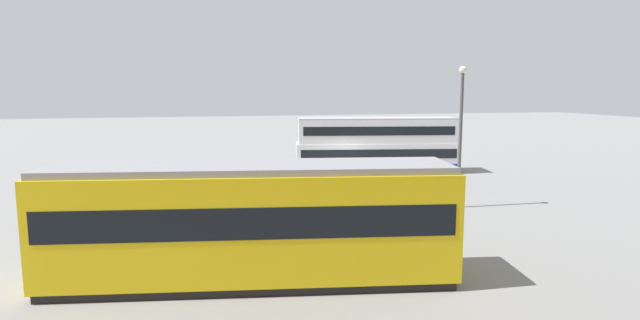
{
  "coord_description": "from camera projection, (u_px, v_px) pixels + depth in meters",
  "views": [
    {
      "loc": [
        9.33,
        30.47,
        5.78
      ],
      "look_at": [
        3.0,
        5.08,
        2.12
      ],
      "focal_mm": 28.53,
      "sensor_mm": 36.0,
      "label": 1
    }
  ],
  "objects": [
    {
      "name": "ground_plane",
      "position": [
        346.0,
        181.0,
        32.32
      ],
      "size": [
        160.0,
        160.0,
        0.0
      ],
      "primitive_type": "plane",
      "color": "gray"
    },
    {
      "name": "double_decker_bus",
      "position": [
        376.0,
        144.0,
        35.41
      ],
      "size": [
        11.46,
        4.49,
        3.81
      ],
      "color": "white",
      "rests_on": "ground"
    },
    {
      "name": "tram_yellow",
      "position": [
        252.0,
        221.0,
        15.15
      ],
      "size": [
        12.31,
        4.55,
        3.59
      ],
      "color": "yellow",
      "rests_on": "ground"
    },
    {
      "name": "pedestrian_near_railing",
      "position": [
        263.0,
        185.0,
        25.85
      ],
      "size": [
        0.45,
        0.45,
        1.67
      ],
      "color": "#4C3F2D",
      "rests_on": "ground"
    },
    {
      "name": "pedestrian_crossing",
      "position": [
        411.0,
        183.0,
        26.05
      ],
      "size": [
        0.45,
        0.45,
        1.76
      ],
      "color": "black",
      "rests_on": "ground"
    },
    {
      "name": "pedestrian_railing",
      "position": [
        342.0,
        182.0,
        27.66
      ],
      "size": [
        8.18,
        0.69,
        1.08
      ],
      "color": "gray",
      "rests_on": "ground"
    },
    {
      "name": "info_sign",
      "position": [
        274.0,
        172.0,
        25.65
      ],
      "size": [
        1.24,
        0.14,
        2.32
      ],
      "color": "slate",
      "rests_on": "ground"
    },
    {
      "name": "street_lamp",
      "position": [
        461.0,
        126.0,
        24.48
      ],
      "size": [
        0.36,
        0.36,
        6.86
      ],
      "color": "#4C4C51",
      "rests_on": "ground"
    }
  ]
}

